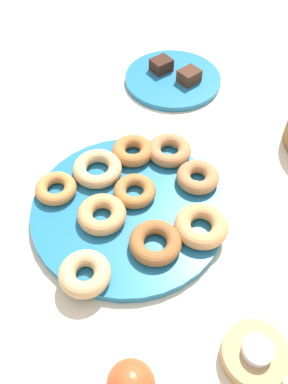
{
  "coord_description": "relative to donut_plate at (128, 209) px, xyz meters",
  "views": [
    {
      "loc": [
        0.41,
        -0.11,
        0.6
      ],
      "look_at": [
        0.0,
        0.03,
        0.05
      ],
      "focal_mm": 37.49,
      "sensor_mm": 36.0,
      "label": 1
    }
  ],
  "objects": [
    {
      "name": "candle_holder",
      "position": [
        0.3,
        0.09,
        0.0
      ],
      "size": [
        0.09,
        0.09,
        0.03
      ],
      "primitive_type": "cylinder",
      "color": "tan",
      "rests_on": "ground_plane"
    },
    {
      "name": "donut_plate",
      "position": [
        0.0,
        0.0,
        0.0
      ],
      "size": [
        0.35,
        0.35,
        0.02
      ],
      "primitive_type": "cylinder",
      "color": "#1E6B93",
      "rests_on": "ground_plane"
    },
    {
      "name": "donut_0",
      "position": [
        0.09,
        0.1,
        0.02
      ],
      "size": [
        0.12,
        0.12,
        0.03
      ],
      "primitive_type": "torus",
      "rotation": [
        0.0,
        0.0,
        4.23
      ],
      "color": "tan",
      "rests_on": "donut_plate"
    },
    {
      "name": "donut_1",
      "position": [
        -0.1,
        -0.03,
        0.02
      ],
      "size": [
        0.1,
        0.1,
        0.03
      ],
      "primitive_type": "torus",
      "rotation": [
        0.0,
        0.0,
        4.76
      ],
      "color": "tan",
      "rests_on": "donut_plate"
    },
    {
      "name": "tealight",
      "position": [
        0.3,
        0.09,
        0.03
      ],
      "size": [
        0.04,
        0.04,
        0.01
      ],
      "primitive_type": "cylinder",
      "color": "silver",
      "rests_on": "candle_holder"
    },
    {
      "name": "ground_plane",
      "position": [
        0.0,
        0.0,
        -0.01
      ],
      "size": [
        2.4,
        2.4,
        0.0
      ],
      "primitive_type": "plane",
      "color": "beige"
    },
    {
      "name": "donut_5",
      "position": [
        -0.12,
        0.05,
        0.02
      ],
      "size": [
        0.12,
        0.12,
        0.03
      ],
      "primitive_type": "torus",
      "rotation": [
        0.0,
        0.0,
        5.55
      ],
      "color": "#AD6B33",
      "rests_on": "donut_plate"
    },
    {
      "name": "brownie_near",
      "position": [
        -0.38,
        0.2,
        0.02
      ],
      "size": [
        0.05,
        0.06,
        0.03
      ],
      "primitive_type": "cube",
      "rotation": [
        0.0,
        0.0,
        0.3
      ],
      "color": "#381E14",
      "rests_on": "cake_plate"
    },
    {
      "name": "donut_2",
      "position": [
        0.09,
        0.02,
        0.02
      ],
      "size": [
        0.09,
        0.09,
        0.03
      ],
      "primitive_type": "torus",
      "rotation": [
        0.0,
        0.0,
        1.6
      ],
      "color": "#995B2D",
      "rests_on": "donut_plate"
    },
    {
      "name": "donut_7",
      "position": [
        0.01,
        -0.05,
        0.02
      ],
      "size": [
        0.12,
        0.12,
        0.03
      ],
      "primitive_type": "torus",
      "rotation": [
        0.0,
        0.0,
        5.29
      ],
      "color": "tan",
      "rests_on": "donut_plate"
    },
    {
      "name": "cake_plate",
      "position": [
        -0.34,
        0.22,
        -0.0
      ],
      "size": [
        0.23,
        0.23,
        0.01
      ],
      "primitive_type": "cylinder",
      "color": "#1E6B93",
      "rests_on": "ground_plane"
    },
    {
      "name": "donut_8",
      "position": [
        -0.1,
        0.12,
        0.02
      ],
      "size": [
        0.09,
        0.09,
        0.03
      ],
      "primitive_type": "torus",
      "rotation": [
        0.0,
        0.0,
        0.06
      ],
      "color": "#B27547",
      "rests_on": "donut_plate"
    },
    {
      "name": "donut_4",
      "position": [
        -0.07,
        -0.12,
        0.02
      ],
      "size": [
        0.11,
        0.11,
        0.02
      ],
      "primitive_type": "torus",
      "rotation": [
        0.0,
        0.0,
        2.44
      ],
      "color": "#BC7A3D",
      "rests_on": "donut_plate"
    },
    {
      "name": "brownie_far",
      "position": [
        -0.31,
        0.25,
        0.02
      ],
      "size": [
        0.05,
        0.06,
        0.03
      ],
      "primitive_type": "cube",
      "rotation": [
        0.0,
        0.0,
        0.36
      ],
      "color": "#472819",
      "rests_on": "cake_plate"
    },
    {
      "name": "donut_6",
      "position": [
        -0.01,
        0.14,
        0.02
      ],
      "size": [
        0.09,
        0.09,
        0.03
      ],
      "primitive_type": "torus",
      "rotation": [
        0.0,
        0.0,
        6.15
      ],
      "color": "#B27547",
      "rests_on": "donut_plate"
    },
    {
      "name": "donut_9",
      "position": [
        0.11,
        -0.11,
        0.02
      ],
      "size": [
        0.1,
        0.1,
        0.03
      ],
      "primitive_type": "torus",
      "rotation": [
        0.0,
        0.0,
        6.01
      ],
      "color": "tan",
      "rests_on": "donut_plate"
    },
    {
      "name": "donut_3",
      "position": [
        -0.02,
        0.02,
        0.02
      ],
      "size": [
        0.1,
        0.1,
        0.02
      ],
      "primitive_type": "torus",
      "rotation": [
        0.0,
        0.0,
        5.03
      ],
      "color": "#AD6B33",
      "rests_on": "donut_plate"
    }
  ]
}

